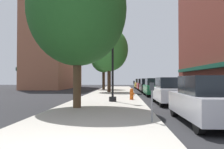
{
  "coord_description": "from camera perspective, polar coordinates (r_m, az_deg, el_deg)",
  "views": [
    {
      "loc": [
        1.1,
        -4.2,
        1.53
      ],
      "look_at": [
        0.09,
        16.63,
        1.99
      ],
      "focal_mm": 37.28,
      "sensor_mm": 36.0,
      "label": 1
    }
  ],
  "objects": [
    {
      "name": "ground_plane",
      "position": [
        22.44,
        10.23,
        -5.14
      ],
      "size": [
        90.0,
        90.0,
        0.0
      ],
      "primitive_type": "plane",
      "color": "#232326"
    },
    {
      "name": "sidewalk_slab",
      "position": [
        23.27,
        0.06,
        -4.88
      ],
      "size": [
        4.8,
        50.0,
        0.12
      ],
      "primitive_type": "cube",
      "color": "#A8A399",
      "rests_on": "ground"
    },
    {
      "name": "building_far_background",
      "position": [
        43.67,
        -13.56,
        9.22
      ],
      "size": [
        6.8,
        18.0,
        18.93
      ],
      "color": "#9E6047",
      "rests_on": "ground"
    },
    {
      "name": "lamppost",
      "position": [
        15.11,
        0.16,
        5.1
      ],
      "size": [
        0.48,
        0.48,
        5.9
      ],
      "color": "black",
      "rests_on": "sidewalk_slab"
    },
    {
      "name": "fire_hydrant",
      "position": [
        16.46,
        4.84,
        -4.77
      ],
      "size": [
        0.33,
        0.26,
        0.79
      ],
      "color": "#E05614",
      "rests_on": "sidewalk_slab"
    },
    {
      "name": "parking_meter_near",
      "position": [
        7.83,
        9.77,
        -5.48
      ],
      "size": [
        0.14,
        0.09,
        1.31
      ],
      "color": "slate",
      "rests_on": "sidewalk_slab"
    },
    {
      "name": "parking_meter_far",
      "position": [
        20.61,
        5.42,
        -2.86
      ],
      "size": [
        0.14,
        0.09,
        1.31
      ],
      "color": "slate",
      "rests_on": "sidewalk_slab"
    },
    {
      "name": "tree_near",
      "position": [
        26.69,
        -0.72,
        6.14
      ],
      "size": [
        4.34,
        4.34,
        7.36
      ],
      "color": "#422D1E",
      "rests_on": "sidewalk_slab"
    },
    {
      "name": "tree_mid",
      "position": [
        33.72,
        -2.07,
        4.15
      ],
      "size": [
        3.75,
        3.75,
        6.76
      ],
      "color": "#422D1E",
      "rests_on": "sidewalk_slab"
    },
    {
      "name": "tree_far",
      "position": [
        12.39,
        -8.51,
        15.51
      ],
      "size": [
        5.02,
        5.02,
        7.88
      ],
      "color": "#4C3823",
      "rests_on": "sidewalk_slab"
    },
    {
      "name": "car_silver",
      "position": [
        8.69,
        22.38,
        -5.92
      ],
      "size": [
        1.8,
        4.3,
        1.66
      ],
      "rotation": [
        0.0,
        0.0,
        -0.04
      ],
      "color": "black",
      "rests_on": "ground"
    },
    {
      "name": "car_white",
      "position": [
        14.85,
        14.06,
        -4.0
      ],
      "size": [
        1.8,
        4.3,
        1.66
      ],
      "rotation": [
        0.0,
        0.0,
        -0.02
      ],
      "color": "black",
      "rests_on": "ground"
    },
    {
      "name": "car_green",
      "position": [
        21.95,
        10.38,
        -3.12
      ],
      "size": [
        1.8,
        4.3,
        1.66
      ],
      "rotation": [
        0.0,
        0.0,
        0.02
      ],
      "color": "black",
      "rests_on": "ground"
    },
    {
      "name": "car_black",
      "position": [
        27.78,
        8.77,
        -2.73
      ],
      "size": [
        1.8,
        4.3,
        1.66
      ],
      "rotation": [
        0.0,
        0.0,
        0.01
      ],
      "color": "black",
      "rests_on": "ground"
    },
    {
      "name": "car_red",
      "position": [
        33.53,
        7.74,
        -2.48
      ],
      "size": [
        1.8,
        4.3,
        1.66
      ],
      "rotation": [
        0.0,
        0.0,
        0.01
      ],
      "color": "black",
      "rests_on": "ground"
    },
    {
      "name": "car_yellow",
      "position": [
        40.21,
        6.91,
        -2.28
      ],
      "size": [
        1.8,
        4.3,
        1.66
      ],
      "rotation": [
        0.0,
        0.0,
        -0.01
      ],
      "color": "black",
      "rests_on": "ground"
    }
  ]
}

